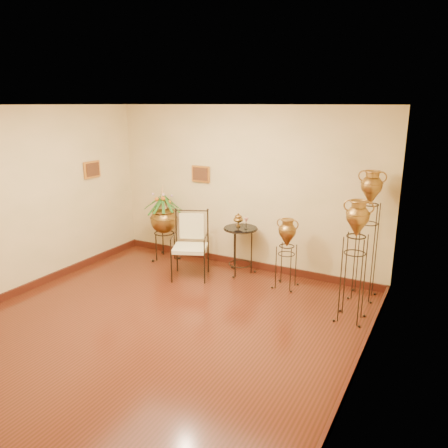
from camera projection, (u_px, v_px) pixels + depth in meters
The scene contains 8 objects.
ground at pixel (160, 325), 5.74m from camera, with size 5.00×5.00×0.00m, color #552014.
room_shell at pixel (155, 196), 5.29m from camera, with size 5.02×5.02×2.81m.
amphora_tall at pixel (367, 234), 6.32m from camera, with size 0.42×0.42×1.94m.
amphora_mid at pixel (354, 261), 5.68m from camera, with size 0.47×0.47×1.67m.
amphora_short at pixel (286, 253), 6.80m from camera, with size 0.41×0.41×1.14m.
planter_urn at pixel (164, 217), 8.02m from camera, with size 0.90×0.90×1.43m.
armchair at pixel (190, 246), 7.19m from camera, with size 0.80×0.78×1.11m.
side_table at pixel (240, 249), 7.40m from camera, with size 0.72×0.72×1.03m.
Camera 1 is at (3.19, -4.16, 2.82)m, focal length 35.00 mm.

